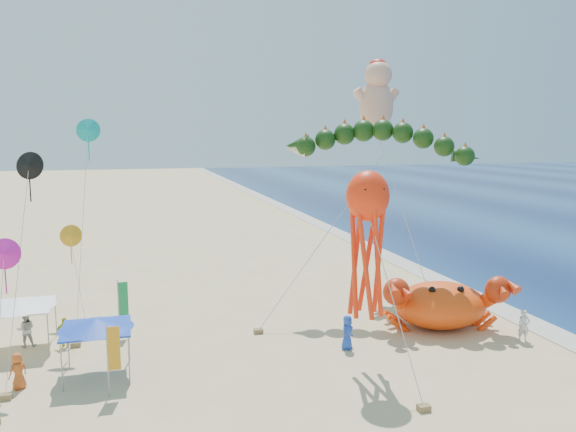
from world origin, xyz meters
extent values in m
plane|color=#D1B784|center=(0.00, 0.00, 0.00)|extent=(320.00, 320.00, 0.00)
plane|color=silver|center=(12.00, 0.00, 0.01)|extent=(320.00, 320.00, 0.00)
ellipsoid|color=#FF470D|center=(6.52, -0.03, 1.29)|extent=(6.17, 5.45, 2.58)
sphere|color=#B5280B|center=(3.64, -1.11, 2.43)|extent=(1.53, 1.53, 1.53)
sphere|color=black|center=(5.71, -0.93, 2.43)|extent=(0.40, 0.40, 0.40)
sphere|color=#B5280B|center=(9.40, -1.11, 2.43)|extent=(1.53, 1.53, 1.53)
sphere|color=black|center=(7.33, -0.93, 2.43)|extent=(0.40, 0.40, 0.40)
cone|color=black|center=(-0.56, 4.40, 10.34)|extent=(1.59, 1.17, 1.30)
cylinder|color=#B2B2B2|center=(0.49, 3.05, 4.92)|extent=(8.62, 2.75, 9.57)
cube|color=olive|center=(-3.80, 1.69, 0.12)|extent=(0.50, 0.35, 0.25)
ellipsoid|color=#E9A88E|center=(6.73, 9.76, 12.99)|extent=(2.49, 2.05, 3.67)
sphere|color=#E9A88E|center=(6.73, 9.54, 15.14)|extent=(1.92, 1.92, 1.92)
ellipsoid|color=red|center=(6.73, 9.65, 15.81)|extent=(1.24, 1.24, 0.87)
cylinder|color=#B2B2B2|center=(7.23, 6.23, 5.84)|extent=(1.04, 7.11, 11.40)
cube|color=olive|center=(7.73, 2.69, 0.12)|extent=(0.50, 0.35, 0.25)
ellipsoid|color=#FF2F0D|center=(0.05, -4.13, 8.20)|extent=(2.03, 1.83, 2.34)
cylinder|color=#B2B2B2|center=(0.33, -6.46, 3.84)|extent=(0.60, 4.69, 7.40)
cube|color=olive|center=(0.61, -8.79, 0.12)|extent=(0.50, 0.35, 0.25)
cylinder|color=gray|center=(-13.49, -3.07, 1.10)|extent=(0.06, 0.06, 2.20)
cylinder|color=gray|center=(-10.72, -3.07, 1.10)|extent=(0.06, 0.06, 2.20)
cylinder|color=gray|center=(-13.49, -0.29, 1.10)|extent=(0.06, 0.06, 2.20)
cylinder|color=gray|center=(-10.72, -0.29, 1.10)|extent=(0.06, 0.06, 2.20)
cube|color=#143AB6|center=(-12.11, -1.68, 2.24)|extent=(3.02, 3.02, 0.08)
cone|color=#143AB6|center=(-12.11, -1.68, 2.48)|extent=(3.32, 3.32, 0.45)
cylinder|color=gray|center=(-14.58, 1.31, 1.10)|extent=(0.06, 0.06, 2.20)
cylinder|color=gray|center=(-14.58, 4.32, 1.10)|extent=(0.06, 0.06, 2.20)
cube|color=white|center=(-16.08, 2.81, 2.24)|extent=(3.25, 3.25, 0.08)
cone|color=white|center=(-16.08, 2.81, 2.48)|extent=(3.57, 3.57, 0.45)
cylinder|color=gray|center=(-11.57, -4.05, 1.60)|extent=(0.05, 0.05, 3.20)
cube|color=orange|center=(-11.29, -4.05, 2.10)|extent=(0.50, 0.04, 1.90)
cylinder|color=gray|center=(-11.25, 3.27, 1.60)|extent=(0.05, 0.05, 3.20)
cube|color=#168744|center=(-10.97, 3.27, 2.10)|extent=(0.50, 0.04, 1.90)
imported|color=silver|center=(9.59, -3.35, 0.87)|extent=(0.71, 0.55, 1.73)
imported|color=blue|center=(0.10, -1.80, 0.90)|extent=(1.02, 1.02, 1.79)
imported|color=#C1CF24|center=(-13.94, 2.50, 0.78)|extent=(0.98, 0.57, 1.57)
imported|color=#C1541E|center=(-15.37, -2.21, 0.81)|extent=(0.94, 0.90, 1.63)
imported|color=beige|center=(-15.89, 3.04, 0.93)|extent=(0.94, 0.75, 1.87)
cone|color=#0E9A98|center=(-12.50, 5.40, 11.24)|extent=(1.30, 0.51, 1.32)
cylinder|color=#B2B2B2|center=(-12.25, 3.90, 5.64)|extent=(0.55, 3.04, 11.00)
cube|color=olive|center=(-12.00, 2.40, 0.12)|extent=(0.50, 0.35, 0.25)
cone|color=#DA18AB|center=(-15.52, -2.57, 6.09)|extent=(1.30, 0.51, 1.32)
cylinder|color=#B2B2B2|center=(-15.27, -4.07, 3.07)|extent=(0.55, 3.04, 5.86)
cube|color=olive|center=(-15.02, -5.57, 0.12)|extent=(0.50, 0.35, 0.25)
cone|color=black|center=(-14.85, 0.61, 9.57)|extent=(1.30, 0.51, 1.32)
cylinder|color=#B2B2B2|center=(-14.60, -0.89, 4.81)|extent=(0.55, 3.04, 9.34)
cube|color=olive|center=(-14.35, -2.39, 0.12)|extent=(0.50, 0.35, 0.25)
cone|color=orange|center=(-13.89, 7.21, 5.07)|extent=(1.30, 0.51, 1.32)
cylinder|color=#B2B2B2|center=(-13.64, 5.71, 2.56)|extent=(0.55, 3.04, 4.84)
cube|color=olive|center=(-13.39, 4.21, 0.12)|extent=(0.50, 0.35, 0.25)
camera|label=1|loc=(-10.37, -27.63, 10.97)|focal=35.00mm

